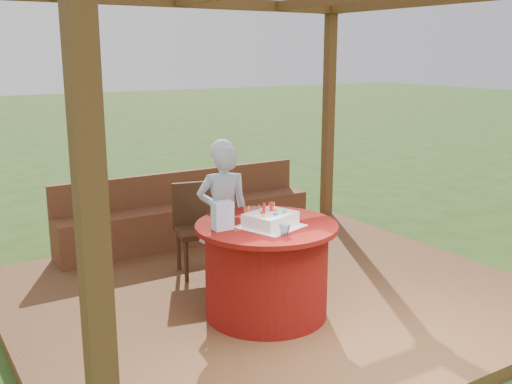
% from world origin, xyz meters
% --- Properties ---
extents(ground, '(60.00, 60.00, 0.00)m').
position_xyz_m(ground, '(0.00, 0.00, 0.00)').
color(ground, '#294918').
rests_on(ground, ground).
extents(deck, '(4.50, 4.00, 0.12)m').
position_xyz_m(deck, '(0.00, 0.00, 0.06)').
color(deck, brown).
rests_on(deck, ground).
extents(pergola, '(4.50, 4.00, 2.72)m').
position_xyz_m(pergola, '(0.00, 0.00, 2.41)').
color(pergola, brown).
rests_on(pergola, deck).
extents(bench, '(3.00, 0.42, 0.80)m').
position_xyz_m(bench, '(0.00, 1.72, 0.38)').
color(bench, brown).
rests_on(bench, deck).
extents(table, '(1.15, 1.15, 0.78)m').
position_xyz_m(table, '(-0.30, -0.39, 0.52)').
color(table, maroon).
rests_on(table, deck).
extents(chair, '(0.52, 0.52, 0.88)m').
position_xyz_m(chair, '(-0.33, 0.82, 0.61)').
color(chair, '#3D2213').
rests_on(chair, deck).
extents(elderly_woman, '(0.55, 0.44, 1.37)m').
position_xyz_m(elderly_woman, '(-0.26, 0.41, 0.81)').
color(elderly_woman, '#9FC1EB').
rests_on(elderly_woman, deck).
extents(birthday_cake, '(0.54, 0.54, 0.19)m').
position_xyz_m(birthday_cake, '(-0.31, -0.47, 0.96)').
color(birthday_cake, white).
rests_on(birthday_cake, table).
extents(gift_bag, '(0.16, 0.10, 0.22)m').
position_xyz_m(gift_bag, '(-0.67, -0.34, 1.01)').
color(gift_bag, '#E594D0').
rests_on(gift_bag, table).
extents(drinking_glass, '(0.11, 0.11, 0.08)m').
position_xyz_m(drinking_glass, '(-0.35, -0.72, 0.94)').
color(drinking_glass, white).
rests_on(drinking_glass, table).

